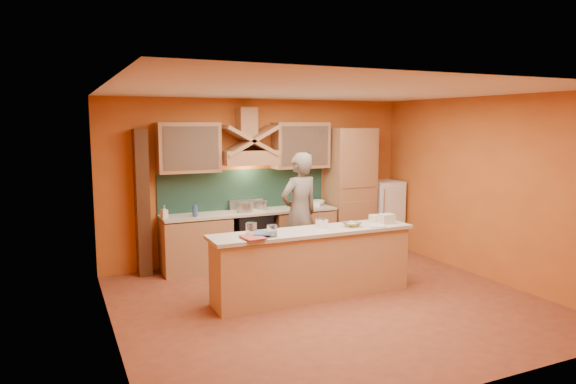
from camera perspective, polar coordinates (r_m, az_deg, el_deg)
name	(u,v)px	position (r m, az deg, el deg)	size (l,w,h in m)	color
floor	(329,302)	(7.08, 4.62, -12.09)	(5.50, 5.00, 0.01)	brown
ceiling	(332,91)	(6.68, 4.89, 11.15)	(5.50, 5.00, 0.01)	white
wall_back	(260,180)	(8.98, -3.09, 1.33)	(5.50, 0.02, 2.80)	#C06225
wall_front	(472,238)	(4.76, 19.72, -4.85)	(5.50, 0.02, 2.80)	#C06225
wall_left	(110,215)	(5.91, -19.19, -2.43)	(0.02, 5.00, 2.80)	#C06225
wall_right	(487,188)	(8.43, 21.28, 0.39)	(0.02, 5.00, 2.80)	#C06225
base_cabinet_left	(196,245)	(8.49, -10.20, -5.81)	(1.10, 0.60, 0.86)	#A8734C
base_cabinet_right	(301,234)	(9.13, 1.46, -4.73)	(1.10, 0.60, 0.86)	#A8734C
counter_top	(251,212)	(8.67, -4.18, -2.25)	(3.00, 0.62, 0.04)	beige
stove	(251,238)	(8.76, -4.15, -5.15)	(0.60, 0.58, 0.90)	black
backsplash	(245,190)	(8.88, -4.84, 0.27)	(3.00, 0.03, 0.70)	#17332A
range_hood	(249,157)	(8.61, -4.36, 3.85)	(0.92, 0.50, 0.24)	#A8734C
hood_chimney	(247,122)	(8.68, -4.63, 7.71)	(0.30, 0.30, 0.50)	#A8734C
upper_cabinet_left	(188,148)	(8.38, -11.00, 4.86)	(1.00, 0.35, 0.80)	#A8734C
upper_cabinet_right	(301,145)	(9.06, 1.43, 5.20)	(1.00, 0.35, 0.80)	#A8734C
pantry_column	(350,191)	(9.48, 6.91, 0.10)	(0.80, 0.60, 2.30)	#A8734C
fridge	(383,215)	(9.97, 10.55, -2.51)	(0.58, 0.60, 1.30)	white
trim_column_left	(142,203)	(8.34, -15.90, -1.18)	(0.20, 0.30, 2.30)	#472816
island_body	(313,266)	(7.15, 2.77, -8.17)	(2.80, 0.55, 0.88)	tan
island_top	(313,232)	(7.04, 2.80, -4.41)	(2.90, 0.62, 0.05)	beige
person	(299,213)	(8.19, 1.28, -2.34)	(0.71, 0.46, 1.93)	#70665B
pot_large	(245,208)	(8.57, -4.80, -1.79)	(0.26, 0.26, 0.17)	#B4B5BB
pot_small	(261,206)	(8.80, -2.98, -1.62)	(0.18, 0.18, 0.14)	silver
soap_bottle_a	(164,212)	(8.22, -13.59, -2.15)	(0.09, 0.09, 0.20)	beige
soap_bottle_b	(195,209)	(8.26, -10.29, -1.87)	(0.09, 0.09, 0.24)	#304E86
bowl_back	(318,203)	(9.30, 3.31, -1.18)	(0.26, 0.26, 0.08)	white
dish_rack	(312,203)	(9.16, 2.67, -1.28)	(0.26, 0.20, 0.09)	white
book_lower	(244,239)	(6.43, -4.93, -5.22)	(0.25, 0.33, 0.03)	#A6413B
book_upper	(255,233)	(6.69, -3.66, -4.55)	(0.22, 0.30, 0.02)	#3D5B86
jar_large	(251,229)	(6.74, -4.10, -4.08)	(0.14, 0.14, 0.15)	white
jar_small	(272,231)	(6.61, -1.79, -4.32)	(0.13, 0.13, 0.15)	white
kitchen_scale	(322,223)	(7.20, 3.77, -3.48)	(0.13, 0.13, 0.11)	white
mixing_bowl	(352,224)	(7.29, 7.11, -3.59)	(0.24, 0.24, 0.06)	silver
cloth	(377,226)	(7.34, 9.91, -3.75)	(0.22, 0.17, 0.01)	beige
grocery_bag_a	(387,219)	(7.60, 10.90, -2.93)	(0.21, 0.17, 0.13)	beige
grocery_bag_b	(376,218)	(7.68, 9.71, -2.91)	(0.17, 0.13, 0.10)	beige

